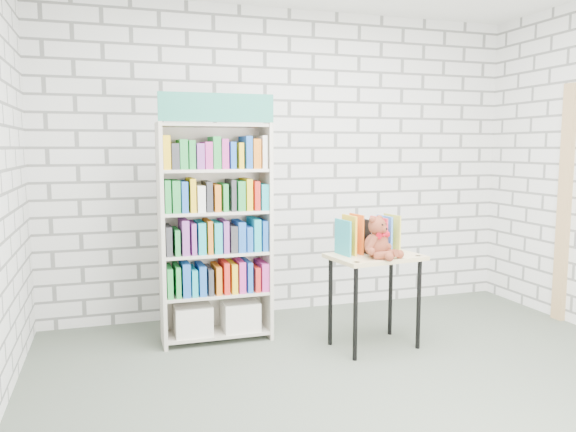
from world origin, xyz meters
name	(u,v)px	position (x,y,z in m)	size (l,w,h in m)	color
ground	(386,395)	(0.00, 0.00, 0.00)	(4.50, 4.50, 0.00)	#4D5648
room_shell	(393,107)	(0.00, 0.00, 1.78)	(4.52, 4.02, 2.81)	silver
bookshelf	(215,231)	(-0.83, 1.36, 0.89)	(0.87, 0.34, 1.95)	beige
display_table	(375,268)	(0.31, 0.82, 0.63)	(0.73, 0.56, 0.73)	#D8C181
table_books	(367,235)	(0.30, 0.92, 0.87)	(0.50, 0.27, 0.28)	teal
teddy_bear	(379,241)	(0.29, 0.71, 0.85)	(0.30, 0.29, 0.32)	brown
door_trim	(564,204)	(2.23, 0.95, 1.05)	(0.05, 0.12, 2.10)	tan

